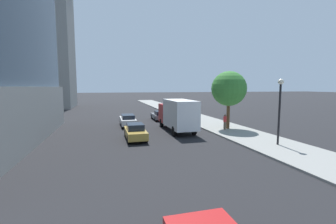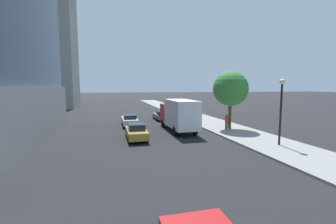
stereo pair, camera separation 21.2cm
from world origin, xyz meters
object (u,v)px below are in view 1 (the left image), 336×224
Objects in this scene: construction_building at (36,23)px; street_tree at (229,89)px; car_gray at (160,115)px; box_truck at (177,114)px; street_lamp at (280,101)px; car_gold at (135,132)px; car_white at (128,120)px; pedestrian_red_shirt at (225,122)px.

construction_building reaches higher than street_tree.
car_gray is 8.64m from box_truck.
street_lamp is 12.42m from car_gold.
car_gold is (-4.88, -11.40, 0.03)m from car_gray.
street_tree reaches higher than street_lamp.
box_truck reaches higher than car_white.
street_tree reaches higher than pedestrian_red_shirt.
street_tree reaches higher than box_truck.
street_lamp reaches higher than car_gray.
car_gray is (-5.65, 9.33, -3.87)m from street_tree.
street_lamp is 7.56m from street_tree.
pedestrian_red_shirt is (9.98, -5.77, 0.25)m from car_white.
construction_building reaches higher than car_white.
street_tree is at bearing 11.12° from car_gold.
pedestrian_red_shirt is at bearing 96.40° from street_lamp.
street_lamp is at bearing -54.49° from box_truck.
car_gray is at bearing 121.21° from street_tree.
construction_building is 38.93m from car_gray.
car_white is 6.85m from box_truck.
box_truck is (4.88, 2.85, 1.17)m from car_gold.
construction_building is 47.47m from street_tree.
car_gray is 6.24m from car_white.
street_tree is at bearing -58.79° from car_gray.
street_lamp is 17.09m from car_white.
construction_building is at bearing 129.45° from car_gray.
car_gray is at bearing 117.83° from pedestrian_red_shirt.
car_white is at bearing 129.81° from street_lamp.
construction_building is 48.59m from pedestrian_red_shirt.
street_tree is 1.35× the size of car_white.
construction_building is 10.26× the size of car_gray.
car_white is 11.53m from pedestrian_red_shirt.
car_gold is at bearing -149.78° from box_truck.
car_gold is 2.64× the size of pedestrian_red_shirt.
car_gold reaches higher than car_white.
pedestrian_red_shirt is at bearing -30.03° from car_white.
street_tree is at bearing 30.32° from pedestrian_red_shirt.
construction_building reaches higher than pedestrian_red_shirt.
car_gold is at bearing -65.88° from construction_building.
box_truck is (4.88, -4.67, 1.14)m from car_white.
car_gray is 0.51× the size of box_truck.
street_lamp is 18.07m from car_gray.
car_gold is at bearing -168.88° from street_tree.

